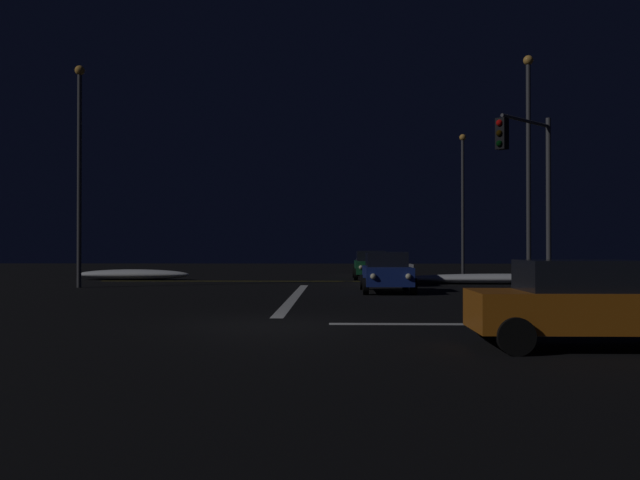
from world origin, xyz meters
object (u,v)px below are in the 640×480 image
(sedan_green, at_px, (371,265))
(traffic_signal_ne, at_px, (530,173))
(sedan_blue, at_px, (387,272))
(sedan_silver, at_px, (371,263))
(sedan_orange_crossing, at_px, (588,303))
(streetlamp_right_far, at_px, (463,194))
(streetlamp_right_near, at_px, (529,156))
(sedan_white, at_px, (390,268))
(streetlamp_left_near, at_px, (79,161))

(sedan_green, height_order, traffic_signal_ne, traffic_signal_ne)
(sedan_blue, height_order, sedan_silver, same)
(sedan_blue, distance_m, sedan_orange_crossing, 15.60)
(traffic_signal_ne, distance_m, streetlamp_right_far, 22.20)
(sedan_orange_crossing, bearing_deg, streetlamp_right_near, 77.79)
(sedan_silver, relative_size, streetlamp_right_near, 0.42)
(sedan_white, distance_m, streetlamp_left_near, 15.13)
(streetlamp_left_near, bearing_deg, sedan_green, 33.13)
(sedan_silver, height_order, streetlamp_right_far, streetlamp_right_far)
(sedan_orange_crossing, relative_size, streetlamp_left_near, 0.44)
(sedan_green, xyz_separation_m, streetlamp_right_near, (6.49, -8.77, 5.03))
(traffic_signal_ne, bearing_deg, sedan_green, 108.12)
(sedan_blue, height_order, sedan_green, same)
(sedan_silver, height_order, streetlamp_right_near, streetlamp_right_near)
(traffic_signal_ne, height_order, streetlamp_right_far, streetlamp_right_far)
(sedan_orange_crossing, bearing_deg, streetlamp_right_far, 83.42)
(sedan_blue, distance_m, sedan_green, 11.64)
(streetlamp_left_near, bearing_deg, sedan_white, 11.22)
(sedan_green, distance_m, sedan_orange_crossing, 27.17)
(sedan_white, relative_size, streetlamp_right_far, 0.46)
(sedan_green, relative_size, sedan_silver, 1.00)
(sedan_green, relative_size, streetlamp_right_near, 0.42)
(sedan_white, xyz_separation_m, streetlamp_left_near, (-14.06, -2.79, 4.87))
(sedan_green, xyz_separation_m, streetlamp_right_far, (6.49, 7.23, 4.58))
(sedan_green, bearing_deg, streetlamp_left_near, -146.87)
(sedan_blue, xyz_separation_m, sedan_orange_crossing, (2.49, -15.40, 0.00))
(streetlamp_right_far, bearing_deg, sedan_orange_crossing, -96.58)
(sedan_orange_crossing, xyz_separation_m, streetlamp_right_far, (3.96, 34.28, 4.58))
(sedan_silver, relative_size, streetlamp_left_near, 0.44)
(sedan_silver, relative_size, traffic_signal_ne, 0.66)
(sedan_green, relative_size, traffic_signal_ne, 0.66)
(sedan_blue, bearing_deg, streetlamp_right_far, 71.15)
(sedan_orange_crossing, relative_size, streetlamp_right_far, 0.46)
(sedan_silver, distance_m, streetlamp_left_near, 20.20)
(traffic_signal_ne, relative_size, streetlamp_right_near, 0.64)
(sedan_green, xyz_separation_m, streetlamp_left_near, (-13.44, -8.77, 4.87))
(sedan_blue, bearing_deg, sedan_green, 90.25)
(sedan_green, bearing_deg, sedan_blue, -89.75)
(sedan_silver, xyz_separation_m, streetlamp_right_far, (6.23, 1.98, 4.58))
(sedan_silver, bearing_deg, streetlamp_right_near, -66.04)
(streetlamp_right_near, height_order, streetlamp_left_near, streetlamp_right_near)
(sedan_white, distance_m, traffic_signal_ne, 10.52)
(sedan_orange_crossing, height_order, traffic_signal_ne, traffic_signal_ne)
(sedan_green, bearing_deg, traffic_signal_ne, -71.88)
(traffic_signal_ne, relative_size, streetlamp_left_near, 0.66)
(streetlamp_right_far, bearing_deg, streetlamp_left_near, -141.25)
(sedan_silver, bearing_deg, traffic_signal_ne, -77.11)
(streetlamp_right_near, bearing_deg, sedan_silver, 113.96)
(sedan_silver, distance_m, sedan_orange_crossing, 32.38)
(sedan_green, distance_m, sedan_silver, 5.26)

